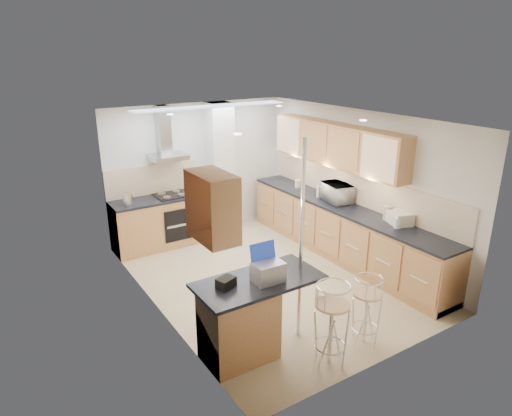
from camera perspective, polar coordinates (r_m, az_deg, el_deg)
ground at (r=7.29m, az=1.58°, el=-8.68°), size 4.80×4.80×0.00m
room_shell at (r=7.19m, az=2.17°, el=4.13°), size 3.64×4.84×2.51m
right_counter at (r=7.96m, az=10.61°, el=-2.88°), size 0.63×4.40×0.92m
back_counter at (r=8.43m, az=-11.86°, el=-1.70°), size 1.70×0.63×0.92m
peninsula at (r=5.47m, az=0.33°, el=-13.25°), size 1.47×0.72×0.94m
microwave at (r=7.98m, az=10.07°, el=1.91°), size 0.48×0.63×0.31m
laptop at (r=5.15m, az=1.51°, el=-7.99°), size 0.34×0.26×0.23m
bag at (r=5.07m, az=-3.78°, el=-9.27°), size 0.24×0.21×0.11m
bar_stool_near at (r=5.32m, az=9.39°, el=-14.17°), size 0.49×0.49×1.01m
bar_stool_end at (r=5.77m, az=13.63°, el=-12.33°), size 0.46×0.46×0.89m
jar_a at (r=8.20m, az=7.98°, el=2.05°), size 0.15×0.15×0.20m
jar_b at (r=8.73m, az=5.25°, el=3.05°), size 0.11×0.11×0.15m
jar_c at (r=7.31m, az=16.14°, el=-0.59°), size 0.15×0.15×0.22m
jar_d at (r=7.03m, az=17.27°, el=-1.78°), size 0.11×0.11×0.15m
bread_bin at (r=7.19m, az=17.50°, el=-1.16°), size 0.38×0.43×0.19m
kettle at (r=7.97m, az=-15.73°, el=1.01°), size 0.16×0.16×0.20m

